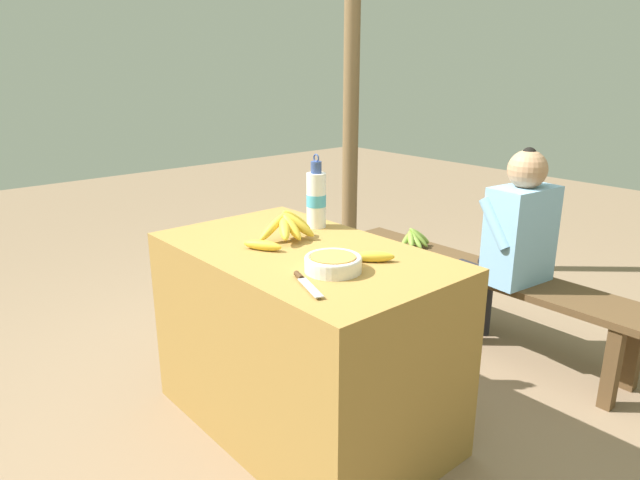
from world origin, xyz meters
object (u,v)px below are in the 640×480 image
(knife, at_px, (304,281))
(wooden_bench, at_px, (478,278))
(loose_banana_side, at_px, (374,257))
(support_post_near, at_px, (351,107))
(banana_bunch_ripe, at_px, (289,225))
(serving_bowl, at_px, (333,263))
(banana_bunch_green, at_px, (414,238))
(seated_vendor, at_px, (512,239))
(water_bottle, at_px, (316,199))
(loose_banana_front, at_px, (263,245))

(knife, height_order, wooden_bench, knife)
(knife, xyz_separation_m, wooden_bench, (-0.27, 1.44, -0.43))
(loose_banana_side, relative_size, support_post_near, 0.06)
(banana_bunch_ripe, xyz_separation_m, serving_bowl, (0.39, -0.11, -0.03))
(serving_bowl, height_order, banana_bunch_green, serving_bowl)
(serving_bowl, distance_m, seated_vendor, 1.27)
(loose_banana_side, distance_m, support_post_near, 2.13)
(water_bottle, xyz_separation_m, banana_bunch_green, (-0.23, 0.97, -0.43))
(serving_bowl, distance_m, support_post_near, 2.23)
(serving_bowl, distance_m, loose_banana_side, 0.18)
(knife, bearing_deg, banana_bunch_green, 136.72)
(loose_banana_front, distance_m, banana_bunch_green, 1.42)
(banana_bunch_ripe, height_order, serving_bowl, banana_bunch_ripe)
(loose_banana_front, bearing_deg, loose_banana_side, 31.21)
(loose_banana_side, relative_size, wooden_bench, 0.08)
(serving_bowl, height_order, knife, serving_bowl)
(banana_bunch_green, bearing_deg, serving_bowl, -61.47)
(loose_banana_front, bearing_deg, serving_bowl, 8.41)
(loose_banana_front, height_order, loose_banana_side, same)
(knife, distance_m, wooden_bench, 1.53)
(loose_banana_front, relative_size, seated_vendor, 0.15)
(water_bottle, distance_m, loose_banana_side, 0.52)
(banana_bunch_ripe, relative_size, serving_bowl, 1.35)
(loose_banana_front, bearing_deg, seated_vendor, 77.03)
(loose_banana_front, distance_m, wooden_bench, 1.41)
(loose_banana_front, relative_size, banana_bunch_green, 0.63)
(seated_vendor, distance_m, support_post_near, 1.63)
(wooden_bench, xyz_separation_m, banana_bunch_green, (-0.46, 0.00, 0.12))
(knife, distance_m, banana_bunch_green, 1.65)
(loose_banana_front, relative_size, support_post_near, 0.07)
(banana_bunch_ripe, relative_size, knife, 1.24)
(loose_banana_side, bearing_deg, loose_banana_front, -148.79)
(water_bottle, relative_size, knife, 1.48)
(banana_bunch_ripe, relative_size, banana_bunch_green, 1.08)
(water_bottle, relative_size, seated_vendor, 0.30)
(banana_bunch_ripe, distance_m, seated_vendor, 1.22)
(loose_banana_side, height_order, support_post_near, support_post_near)
(seated_vendor, bearing_deg, banana_bunch_ripe, 79.82)
(wooden_bench, bearing_deg, banana_bunch_ripe, -96.96)
(loose_banana_front, xyz_separation_m, support_post_near, (-1.20, 1.62, 0.38))
(loose_banana_front, xyz_separation_m, wooden_bench, (0.11, 1.34, -0.44))
(loose_banana_front, height_order, support_post_near, support_post_near)
(water_bottle, bearing_deg, loose_banana_side, -16.33)
(water_bottle, height_order, wooden_bench, water_bottle)
(banana_bunch_ripe, height_order, water_bottle, water_bottle)
(knife, bearing_deg, loose_banana_front, -175.19)
(water_bottle, distance_m, banana_bunch_green, 1.08)
(water_bottle, bearing_deg, knife, -43.87)
(banana_bunch_green, bearing_deg, seated_vendor, -2.57)
(water_bottle, bearing_deg, wooden_bench, 77.01)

